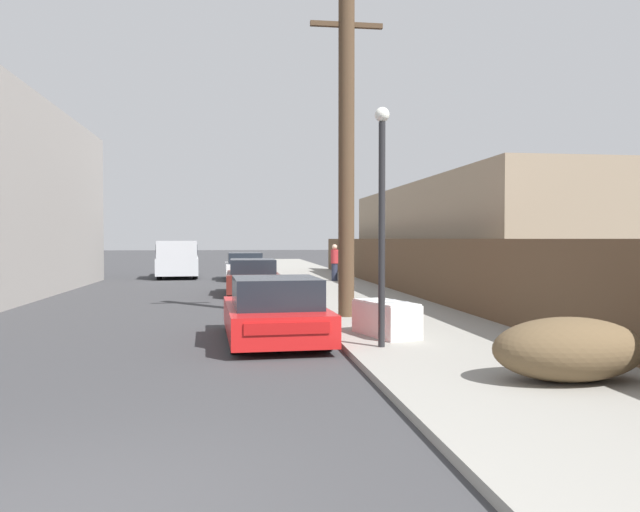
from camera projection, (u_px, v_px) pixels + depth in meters
The scene contains 12 objects.
sidewalk_curb at pixel (324, 282), 28.35m from camera, with size 4.20×63.00×0.12m, color gray.
discarded_fridge at pixel (386, 318), 12.38m from camera, with size 1.12×1.74×0.71m.
parked_sports_car_red at pixel (275, 312), 12.36m from camera, with size 2.06×4.15×1.29m.
car_parked_mid at pixel (253, 278), 22.95m from camera, with size 1.89×4.07×1.30m.
car_parked_far at pixel (245, 267), 31.20m from camera, with size 2.01×4.19×1.35m.
pickup_truck at pixel (178, 259), 32.64m from camera, with size 2.45×5.86×1.94m.
utility_pole at pixel (346, 153), 15.38m from camera, with size 1.80×0.40×7.98m.
street_lamp at pixel (382, 207), 11.02m from camera, with size 0.26×0.26×4.25m.
brush_pile at pixel (568, 349), 8.42m from camera, with size 2.11×1.29×0.87m.
wooden_fence at pixel (406, 266), 21.97m from camera, with size 0.08×36.31×1.93m, color brown.
building_right_house at pixel (475, 237), 25.91m from camera, with size 6.00×19.00×4.27m, color gray.
pedestrian at pixel (335, 262), 28.52m from camera, with size 0.34×0.34×1.67m.
Camera 1 is at (1.25, -4.51, 2.04)m, focal length 35.00 mm.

